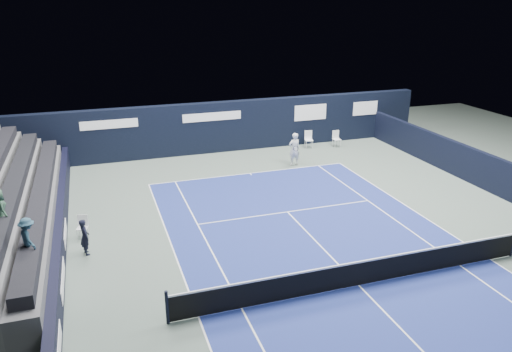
{
  "coord_description": "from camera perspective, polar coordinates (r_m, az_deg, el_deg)",
  "views": [
    {
      "loc": [
        -7.89,
        -12.61,
        9.14
      ],
      "look_at": [
        -0.97,
        7.97,
        1.3
      ],
      "focal_mm": 35.0,
      "sensor_mm": 36.0,
      "label": 1
    }
  ],
  "objects": [
    {
      "name": "enclosure_wall_right",
      "position": [
        27.43,
        24.77,
        0.48
      ],
      "size": [
        0.3,
        22.0,
        1.8
      ],
      "primitive_type": "cube",
      "color": "black",
      "rests_on": "ground"
    },
    {
      "name": "back_sponsor_wall",
      "position": [
        31.1,
        -3.33,
        5.7
      ],
      "size": [
        26.0,
        0.63,
        3.1
      ],
      "color": "black",
      "rests_on": "ground"
    },
    {
      "name": "ground",
      "position": [
        18.96,
        8.66,
        -9.23
      ],
      "size": [
        48.0,
        48.0,
        0.0
      ],
      "primitive_type": "plane",
      "color": "#4F5E55",
      "rests_on": "ground"
    },
    {
      "name": "court_surface",
      "position": [
        17.46,
        11.68,
        -12.17
      ],
      "size": [
        10.97,
        23.77,
        0.01
      ],
      "primitive_type": "cube",
      "color": "navy",
      "rests_on": "ground"
    },
    {
      "name": "tennis_net",
      "position": [
        17.2,
        11.8,
        -10.74
      ],
      "size": [
        12.9,
        0.1,
        1.1
      ],
      "color": "black",
      "rests_on": "ground"
    },
    {
      "name": "line_judge",
      "position": [
        19.75,
        -18.98,
        -6.6
      ],
      "size": [
        0.47,
        0.59,
        1.41
      ],
      "primitive_type": "imported",
      "rotation": [
        0.0,
        0.0,
        1.85
      ],
      "color": "black",
      "rests_on": "ground"
    },
    {
      "name": "tennis_player",
      "position": [
        28.49,
        4.4,
        3.09
      ],
      "size": [
        0.74,
        0.88,
        1.9
      ],
      "color": "silver",
      "rests_on": "ground"
    },
    {
      "name": "court_markings",
      "position": [
        17.46,
        11.68,
        -12.15
      ],
      "size": [
        11.03,
        23.83,
        0.0
      ],
      "color": "white",
      "rests_on": "court_surface"
    },
    {
      "name": "line_judge_chair",
      "position": [
        21.19,
        -19.22,
        -5.31
      ],
      "size": [
        0.5,
        0.49,
        0.93
      ],
      "rotation": [
        0.0,
        0.0,
        -0.26
      ],
      "color": "silver",
      "rests_on": "ground"
    },
    {
      "name": "folding_chair_back_a",
      "position": [
        32.14,
        6.01,
        4.56
      ],
      "size": [
        0.56,
        0.59,
        1.08
      ],
      "rotation": [
        0.0,
        0.0,
        -0.19
      ],
      "color": "white",
      "rests_on": "ground"
    },
    {
      "name": "side_barrier_left",
      "position": [
        20.52,
        -21.43,
        -6.22
      ],
      "size": [
        0.33,
        22.0,
        1.2
      ],
      "color": "black",
      "rests_on": "ground"
    },
    {
      "name": "folding_chair_back_b",
      "position": [
        32.57,
        9.16,
        4.38
      ],
      "size": [
        0.47,
        0.45,
        1.04
      ],
      "rotation": [
        0.0,
        0.0,
        -0.02
      ],
      "color": "silver",
      "rests_on": "ground"
    }
  ]
}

